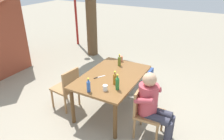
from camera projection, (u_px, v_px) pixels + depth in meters
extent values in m
plane|color=gray|center=(112.00, 109.00, 4.35)|extent=(24.00, 24.00, 0.00)
cube|color=brown|center=(112.00, 77.00, 4.02)|extent=(1.56, 1.03, 0.04)
cylinder|color=brown|center=(115.00, 121.00, 3.45)|extent=(0.07, 0.07, 0.73)
cylinder|color=brown|center=(145.00, 83.00, 4.56)|extent=(0.07, 0.07, 0.73)
cylinder|color=brown|center=(73.00, 106.00, 3.82)|extent=(0.07, 0.07, 0.73)
cylinder|color=brown|center=(110.00, 75.00, 4.93)|extent=(0.07, 0.07, 0.73)
cube|color=#A37547|center=(149.00, 114.00, 3.50)|extent=(0.46, 0.46, 0.04)
cube|color=#A37547|center=(139.00, 100.00, 3.48)|extent=(0.42, 0.06, 0.42)
cylinder|color=#A37547|center=(157.00, 135.00, 3.37)|extent=(0.04, 0.04, 0.41)
cylinder|color=#A37547|center=(162.00, 121.00, 3.68)|extent=(0.04, 0.04, 0.41)
cylinder|color=#A37547|center=(134.00, 128.00, 3.52)|extent=(0.04, 0.04, 0.41)
cylinder|color=#A37547|center=(141.00, 115.00, 3.83)|extent=(0.04, 0.04, 0.41)
cube|color=#A37547|center=(65.00, 88.00, 4.26)|extent=(0.49, 0.49, 0.04)
cube|color=#A37547|center=(71.00, 81.00, 4.06)|extent=(0.42, 0.09, 0.42)
cylinder|color=#A37547|center=(66.00, 91.00, 4.60)|extent=(0.04, 0.04, 0.41)
cylinder|color=#A37547|center=(52.00, 99.00, 4.32)|extent=(0.04, 0.04, 0.41)
cylinder|color=#A37547|center=(79.00, 96.00, 4.40)|extent=(0.04, 0.04, 0.41)
cylinder|color=#A37547|center=(66.00, 105.00, 4.12)|extent=(0.04, 0.04, 0.41)
cylinder|color=#B7424C|center=(148.00, 99.00, 3.40)|extent=(0.32, 0.32, 0.52)
sphere|color=tan|center=(150.00, 80.00, 3.24)|extent=(0.22, 0.22, 0.22)
cylinder|color=#383847|center=(157.00, 119.00, 3.36)|extent=(0.14, 0.40, 0.14)
cylinder|color=#383847|center=(168.00, 134.00, 3.37)|extent=(0.11, 0.11, 0.45)
cylinder|color=#B7424C|center=(144.00, 101.00, 3.22)|extent=(0.09, 0.31, 0.16)
cylinder|color=#383847|center=(160.00, 113.00, 3.50)|extent=(0.14, 0.40, 0.14)
cylinder|color=#383847|center=(170.00, 127.00, 3.51)|extent=(0.11, 0.11, 0.45)
cylinder|color=#B7424C|center=(152.00, 90.00, 3.52)|extent=(0.09, 0.31, 0.16)
cylinder|color=#566623|center=(119.00, 62.00, 4.39)|extent=(0.06, 0.06, 0.18)
cone|color=#566623|center=(119.00, 57.00, 4.34)|extent=(0.06, 0.06, 0.03)
cylinder|color=#566623|center=(119.00, 56.00, 4.33)|extent=(0.03, 0.03, 0.03)
cylinder|color=yellow|center=(119.00, 55.00, 4.32)|extent=(0.03, 0.03, 0.02)
cylinder|color=#287A38|center=(117.00, 84.00, 3.52)|extent=(0.06, 0.06, 0.20)
cone|color=#287A38|center=(117.00, 78.00, 3.47)|extent=(0.06, 0.06, 0.03)
cylinder|color=#287A38|center=(117.00, 76.00, 3.46)|extent=(0.03, 0.03, 0.03)
cylinder|color=yellow|center=(117.00, 75.00, 3.45)|extent=(0.03, 0.03, 0.02)
cylinder|color=#996019|center=(115.00, 79.00, 3.69)|extent=(0.06, 0.06, 0.18)
cone|color=#996019|center=(115.00, 74.00, 3.65)|extent=(0.06, 0.06, 0.02)
cylinder|color=#996019|center=(115.00, 73.00, 3.64)|extent=(0.03, 0.03, 0.02)
cylinder|color=yellow|center=(115.00, 72.00, 3.63)|extent=(0.03, 0.03, 0.02)
cylinder|color=#2D56A3|center=(89.00, 87.00, 3.46)|extent=(0.06, 0.06, 0.18)
cone|color=#2D56A3|center=(88.00, 81.00, 3.42)|extent=(0.06, 0.06, 0.02)
cylinder|color=#2D56A3|center=(88.00, 80.00, 3.41)|extent=(0.03, 0.03, 0.02)
cylinder|color=yellow|center=(88.00, 79.00, 3.40)|extent=(0.03, 0.03, 0.02)
cylinder|color=white|center=(105.00, 88.00, 3.51)|extent=(0.08, 0.08, 0.10)
cylinder|color=#BC6B47|center=(121.00, 59.00, 4.61)|extent=(0.07, 0.07, 0.12)
cube|color=silver|center=(101.00, 77.00, 3.97)|extent=(0.17, 0.11, 0.01)
cube|color=black|center=(96.00, 78.00, 3.92)|extent=(0.08, 0.06, 0.01)
cube|color=#2D4784|center=(129.00, 75.00, 5.30)|extent=(0.34, 0.18, 0.39)
cube|color=navy|center=(133.00, 78.00, 5.28)|extent=(0.23, 0.06, 0.17)
cube|color=#2D4784|center=(148.00, 78.00, 5.12)|extent=(0.31, 0.14, 0.43)
cube|color=navy|center=(152.00, 81.00, 5.11)|extent=(0.22, 0.06, 0.19)
cylinder|color=brown|center=(91.00, 9.00, 6.48)|extent=(0.33, 0.33, 2.92)
cylinder|color=maroon|center=(75.00, 5.00, 7.42)|extent=(0.08, 0.08, 2.88)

